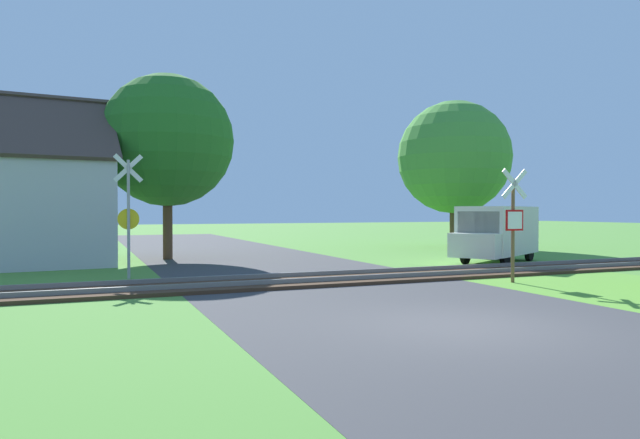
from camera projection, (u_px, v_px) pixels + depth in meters
ground_plane at (463, 326)px, 10.23m from camera, size 160.00×160.00×0.00m
road_asphalt at (405, 308)px, 12.08m from camera, size 8.19×80.00×0.01m
rail_track at (317, 280)px, 16.61m from camera, size 60.00×2.60×0.22m
stop_sign_near at (514, 220)px, 16.37m from camera, size 0.88×0.15×3.28m
crossing_sign_far at (128, 210)px, 17.38m from camera, size 0.88×0.13×3.81m
house at (19, 207)px, 21.80m from camera, size 7.19×7.07×6.59m
tree_far at (454, 157)px, 31.98m from camera, size 6.31×6.31×8.22m
tree_center at (167, 141)px, 24.20m from camera, size 5.60×5.60×7.86m
mail_truck at (497, 232)px, 22.67m from camera, size 5.17×4.05×2.24m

